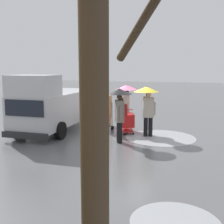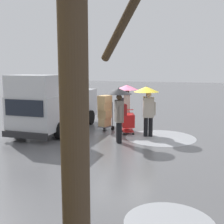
# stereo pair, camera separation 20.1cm
# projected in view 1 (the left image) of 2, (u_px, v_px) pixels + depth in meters

# --- Properties ---
(ground_plane) EXTENTS (90.00, 90.00, 0.00)m
(ground_plane) POSITION_uv_depth(u_px,v_px,m) (123.00, 136.00, 12.38)
(ground_plane) COLOR #5B5B5E
(slush_patch_near_cluster) EXTENTS (1.74, 1.74, 0.01)m
(slush_patch_near_cluster) POSITION_uv_depth(u_px,v_px,m) (175.00, 223.00, 5.49)
(slush_patch_near_cluster) COLOR #999BA0
(slush_patch_near_cluster) RESTS_ON ground
(slush_patch_mid_street) EXTENTS (2.92, 2.92, 0.01)m
(slush_patch_mid_street) POSITION_uv_depth(u_px,v_px,m) (160.00, 137.00, 12.14)
(slush_patch_mid_street) COLOR #999BA0
(slush_patch_mid_street) RESTS_ON ground
(cargo_van_parked_right) EXTENTS (2.26, 5.37, 2.60)m
(cargo_van_parked_right) POSITION_uv_depth(u_px,v_px,m) (54.00, 105.00, 13.23)
(cargo_van_parked_right) COLOR #B7BABF
(cargo_van_parked_right) RESTS_ON ground
(shopping_cart_vendor) EXTENTS (0.81, 0.96, 1.04)m
(shopping_cart_vendor) POSITION_uv_depth(u_px,v_px,m) (128.00, 121.00, 12.78)
(shopping_cart_vendor) COLOR red
(shopping_cart_vendor) RESTS_ON ground
(hand_dolly_boxes) EXTENTS (0.68, 0.81, 1.64)m
(hand_dolly_boxes) POSITION_uv_depth(u_px,v_px,m) (104.00, 111.00, 13.25)
(hand_dolly_boxes) COLOR #515156
(hand_dolly_boxes) RESTS_ON ground
(pedestrian_pink_side) EXTENTS (1.04, 1.04, 2.15)m
(pedestrian_pink_side) POSITION_uv_depth(u_px,v_px,m) (119.00, 102.00, 11.14)
(pedestrian_pink_side) COLOR black
(pedestrian_pink_side) RESTS_ON ground
(pedestrian_black_side) EXTENTS (1.04, 1.04, 2.15)m
(pedestrian_black_side) POSITION_uv_depth(u_px,v_px,m) (126.00, 97.00, 13.35)
(pedestrian_black_side) COLOR black
(pedestrian_black_side) RESTS_ON ground
(pedestrian_white_side) EXTENTS (1.04, 1.04, 2.15)m
(pedestrian_white_side) POSITION_uv_depth(u_px,v_px,m) (147.00, 100.00, 12.13)
(pedestrian_white_side) COLOR black
(pedestrian_white_side) RESTS_ON ground
(bare_tree_far) EXTENTS (1.56, 1.45, 4.39)m
(bare_tree_far) POSITION_uv_depth(u_px,v_px,m) (94.00, 159.00, 2.42)
(bare_tree_far) COLOR #423323
(bare_tree_far) RESTS_ON ground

